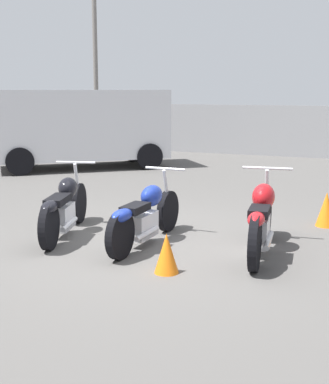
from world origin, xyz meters
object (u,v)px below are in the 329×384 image
Objects in this scene: traffic_cone_near at (167,253)px; traffic_cone_far at (326,209)px; parked_van at (81,125)px; motorcycle_slot_1 at (145,216)px; motorcycle_slot_2 at (261,219)px; motorcycle_slot_0 at (64,207)px; light_pole_left at (94,18)px.

traffic_cone_far is (1.46, 2.95, 0.03)m from traffic_cone_near.
traffic_cone_far is at bearing 19.22° from parked_van.
motorcycle_slot_1 is 7.69m from parked_van.
parked_van is at bearing 127.82° from traffic_cone_near.
motorcycle_slot_2 is at bearing -108.93° from traffic_cone_far.
motorcycle_slot_0 is 0.97× the size of motorcycle_slot_2.
traffic_cone_near is 0.88× the size of traffic_cone_far.
light_pole_left reaches higher than motorcycle_slot_2.
parked_van is at bearing -65.60° from light_pole_left.
parked_van is 8.88m from traffic_cone_near.
motorcycle_slot_1 is 0.99× the size of motorcycle_slot_2.
motorcycle_slot_2 is at bearing 53.97° from traffic_cone_near.
motorcycle_slot_1 is at bearing -179.36° from motorcycle_slot_2.
motorcycle_slot_1 is 1.57m from motorcycle_slot_2.
parked_van is (-4.70, 6.04, 0.75)m from motorcycle_slot_1.
motorcycle_slot_0 is (5.28, -10.13, -4.05)m from light_pole_left.
motorcycle_slot_1 is at bearing -14.92° from motorcycle_slot_0.
motorcycle_slot_0 is at bearing 177.99° from motorcycle_slot_2.
light_pole_left is 3.61× the size of motorcycle_slot_1.
traffic_cone_near is at bearing -116.26° from traffic_cone_far.
motorcycle_slot_1 is (6.54, -10.09, -4.06)m from light_pole_left.
traffic_cone_far is (3.44, 2.05, -0.15)m from motorcycle_slot_0.
motorcycle_slot_0 reaches higher than motorcycle_slot_1.
traffic_cone_far is at bearing 14.08° from motorcycle_slot_0.
motorcycle_slot_1 is 2.96m from traffic_cone_far.
light_pole_left is 3.68× the size of motorcycle_slot_0.
traffic_cone_far is (6.87, -4.03, -0.89)m from parked_van.
motorcycle_slot_2 reaches higher than motorcycle_slot_1.
light_pole_left is 13.39m from motorcycle_slot_2.
traffic_cone_near is at bearing -51.75° from motorcycle_slot_1.
motorcycle_slot_0 is 4.38× the size of traffic_cone_near.
traffic_cone_far is at bearing 43.89° from motorcycle_slot_1.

